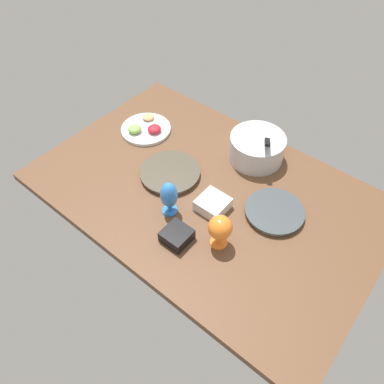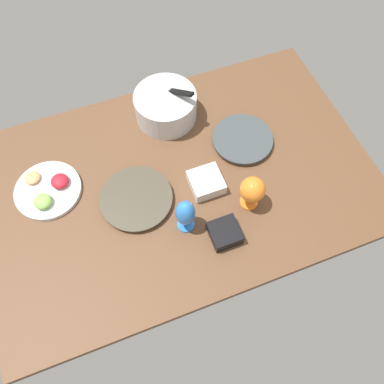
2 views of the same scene
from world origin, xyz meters
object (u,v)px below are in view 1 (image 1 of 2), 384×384
hurricane_glass_blue (169,196)px  square_bowl_black (177,235)px  fruit_platter (146,129)px  mixing_bowl (257,147)px  dinner_plate_left (170,173)px  square_bowl_white (213,204)px  hurricane_glass_orange (220,229)px  dinner_plate_right (274,212)px

hurricane_glass_blue → square_bowl_black: hurricane_glass_blue is taller
fruit_platter → square_bowl_black: (59.60, -43.09, 1.46)cm
mixing_bowl → fruit_platter: 61.35cm
square_bowl_black → dinner_plate_left: bearing=135.8°
square_bowl_black → square_bowl_white: (1.48, 22.84, 0.17)cm
hurricane_glass_orange → square_bowl_white: hurricane_glass_orange is taller
hurricane_glass_orange → square_bowl_black: hurricane_glass_orange is taller
hurricane_glass_orange → square_bowl_black: 19.12cm
dinner_plate_right → square_bowl_white: size_ratio=2.06×
mixing_bowl → fruit_platter: bearing=-161.0°
dinner_plate_right → hurricane_glass_orange: bearing=-109.2°
fruit_platter → hurricane_glass_blue: size_ratio=1.52×
hurricane_glass_blue → square_bowl_white: 20.46cm
square_bowl_white → dinner_plate_left: bearing=172.9°
mixing_bowl → square_bowl_white: 40.49cm
hurricane_glass_orange → square_bowl_black: bearing=-147.0°
dinner_plate_right → mixing_bowl: bearing=136.2°
square_bowl_black → dinner_plate_right: bearing=56.9°
dinner_plate_left → fruit_platter: fruit_platter is taller
dinner_plate_right → square_bowl_white: bearing=-147.2°
dinner_plate_left → mixing_bowl: bearing=55.3°
dinner_plate_right → square_bowl_white: (-23.06, -14.86, 1.73)cm
fruit_platter → square_bowl_black: same height
mixing_bowl → square_bowl_white: mixing_bowl is taller
fruit_platter → mixing_bowl: bearing=19.0°
dinner_plate_right → hurricane_glass_blue: (-36.85, -28.22, 8.79)cm
dinner_plate_left → mixing_bowl: (25.35, 36.61, 5.65)cm
hurricane_glass_orange → mixing_bowl: bearing=107.3°
dinner_plate_left → square_bowl_black: bearing=-44.2°
dinner_plate_left → fruit_platter: size_ratio=1.08×
dinner_plate_left → square_bowl_black: size_ratio=2.63×
mixing_bowl → dinner_plate_right: bearing=-43.8°
dinner_plate_left → hurricane_glass_orange: hurricane_glass_orange is taller
dinner_plate_left → hurricane_glass_orange: bearing=-21.8°
dinner_plate_left → dinner_plate_right: size_ratio=1.11×
square_bowl_white → fruit_platter: bearing=161.7°
fruit_platter → square_bowl_black: size_ratio=2.43×
dinner_plate_left → dinner_plate_right: bearing=12.3°
dinner_plate_right → hurricane_glass_blue: bearing=-142.6°
fruit_platter → hurricane_glass_orange: 82.05cm
dinner_plate_left → dinner_plate_right: same height
fruit_platter → dinner_plate_left: bearing=-27.2°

